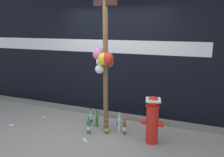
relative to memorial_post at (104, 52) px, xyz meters
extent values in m
plane|color=gray|center=(-0.18, -0.34, -1.58)|extent=(14.00, 14.00, 0.00)
cube|color=black|center=(-0.18, 1.15, 0.15)|extent=(10.00, 0.20, 3.46)
cube|color=silver|center=(-0.98, 1.05, 0.01)|extent=(5.69, 0.01, 0.30)
cube|color=slate|center=(-0.18, 0.73, -1.54)|extent=(8.00, 0.12, 0.08)
cylinder|color=brown|center=(0.02, 0.01, -0.24)|extent=(0.09, 0.09, 2.68)
sphere|color=yellow|center=(0.04, -0.09, -0.12)|extent=(0.23, 0.23, 0.23)
sphere|color=red|center=(0.09, -0.08, -0.11)|extent=(0.24, 0.24, 0.24)
sphere|color=#D66BB2|center=(-0.16, 0.10, -0.06)|extent=(0.24, 0.24, 0.24)
sphere|color=brown|center=(0.03, 0.15, -0.23)|extent=(0.18, 0.18, 0.18)
sphere|color=brown|center=(0.03, 0.15, -0.10)|extent=(0.13, 0.13, 0.13)
sphere|color=brown|center=(-0.01, 0.15, -0.06)|extent=(0.05, 0.05, 0.05)
sphere|color=brown|center=(0.07, 0.15, -0.06)|extent=(0.05, 0.05, 0.05)
sphere|color=brown|center=(0.03, 0.09, -0.10)|extent=(0.04, 0.04, 0.04)
sphere|color=silver|center=(-0.05, -0.11, -0.31)|extent=(0.16, 0.16, 0.16)
sphere|color=silver|center=(-0.05, -0.11, -0.19)|extent=(0.12, 0.12, 0.12)
sphere|color=silver|center=(-0.09, -0.11, -0.15)|extent=(0.05, 0.05, 0.05)
sphere|color=silver|center=(-0.01, -0.11, -0.15)|extent=(0.05, 0.05, 0.05)
sphere|color=#9D9992|center=(-0.05, -0.16, -0.19)|extent=(0.04, 0.04, 0.04)
cylinder|color=red|center=(0.97, -0.12, -1.24)|extent=(0.21, 0.21, 0.68)
cylinder|color=red|center=(0.97, -0.12, -0.89)|extent=(0.24, 0.24, 0.03)
sphere|color=red|center=(0.97, -0.12, -0.82)|extent=(0.20, 0.20, 0.20)
cylinder|color=red|center=(0.82, -0.12, -1.21)|extent=(0.10, 0.10, 0.10)
cylinder|color=red|center=(1.13, -0.12, -1.21)|extent=(0.10, 0.10, 0.10)
cube|color=white|center=(0.97, -0.12, -0.78)|extent=(0.31, 0.31, 0.03)
cylinder|color=#337038|center=(-0.24, -0.24, -1.45)|extent=(0.07, 0.07, 0.27)
cone|color=#337038|center=(-0.24, -0.24, -1.30)|extent=(0.07, 0.07, 0.03)
cylinder|color=#337038|center=(-0.24, -0.24, -1.25)|extent=(0.03, 0.03, 0.07)
cylinder|color=silver|center=(-0.24, -0.24, -1.46)|extent=(0.08, 0.08, 0.08)
cylinder|color=gold|center=(-0.24, -0.24, -1.21)|extent=(0.04, 0.04, 0.01)
cylinder|color=brown|center=(0.41, 0.00, -1.46)|extent=(0.07, 0.07, 0.24)
cone|color=brown|center=(0.41, 0.00, -1.33)|extent=(0.07, 0.07, 0.03)
cylinder|color=brown|center=(0.41, 0.00, -1.29)|extent=(0.03, 0.03, 0.06)
cylinder|color=silver|center=(0.41, 0.00, -1.47)|extent=(0.07, 0.07, 0.08)
cylinder|color=gold|center=(0.41, 0.00, -1.25)|extent=(0.04, 0.04, 0.01)
cylinder|color=#337038|center=(-0.24, 0.13, -1.47)|extent=(0.06, 0.06, 0.22)
cone|color=#337038|center=(-0.24, 0.13, -1.35)|extent=(0.06, 0.06, 0.02)
cylinder|color=#337038|center=(-0.24, 0.13, -1.29)|extent=(0.03, 0.03, 0.09)
cylinder|color=black|center=(-0.24, 0.13, -1.24)|extent=(0.03, 0.03, 0.01)
cylinder|color=#93CCE0|center=(-0.35, 0.08, -1.46)|extent=(0.07, 0.07, 0.24)
cone|color=#93CCE0|center=(-0.35, 0.08, -1.33)|extent=(0.07, 0.07, 0.03)
cylinder|color=#93CCE0|center=(-0.35, 0.08, -1.26)|extent=(0.04, 0.04, 0.10)
cylinder|color=#1E478C|center=(-0.35, 0.08, -1.45)|extent=(0.08, 0.08, 0.07)
cylinder|color=black|center=(-0.35, 0.08, -1.21)|extent=(0.04, 0.04, 0.01)
cylinder|color=#93CCE0|center=(0.23, 0.17, -1.47)|extent=(0.07, 0.07, 0.23)
cone|color=#93CCE0|center=(0.23, 0.17, -1.34)|extent=(0.07, 0.07, 0.03)
cylinder|color=#93CCE0|center=(0.23, 0.17, -1.30)|extent=(0.03, 0.03, 0.06)
cylinder|color=#1E478C|center=(0.23, 0.17, -1.45)|extent=(0.07, 0.07, 0.09)
cylinder|color=gold|center=(0.23, 0.17, -1.26)|extent=(0.04, 0.04, 0.01)
cylinder|color=brown|center=(0.08, -0.09, -1.48)|extent=(0.08, 0.08, 0.20)
cone|color=brown|center=(0.08, -0.09, -1.37)|extent=(0.08, 0.08, 0.03)
cylinder|color=brown|center=(0.08, -0.09, -1.32)|extent=(0.03, 0.03, 0.06)
cylinder|color=#D8C64C|center=(0.08, -0.09, -1.50)|extent=(0.08, 0.08, 0.05)
cylinder|color=gold|center=(0.08, -0.09, -1.29)|extent=(0.03, 0.03, 0.01)
cylinder|color=#B2DBEA|center=(0.29, 0.06, -1.44)|extent=(0.07, 0.07, 0.28)
cone|color=#B2DBEA|center=(0.29, 0.06, -1.29)|extent=(0.07, 0.07, 0.03)
cylinder|color=#B2DBEA|center=(0.29, 0.06, -1.23)|extent=(0.03, 0.03, 0.08)
cylinder|color=gold|center=(0.29, 0.06, -1.19)|extent=(0.04, 0.04, 0.01)
cube|color=#8C99B2|center=(-1.30, 0.12, -1.58)|extent=(0.09, 0.09, 0.01)
cube|color=silver|center=(-1.58, 0.12, -1.58)|extent=(0.07, 0.08, 0.01)
cube|color=silver|center=(-1.95, -0.50, -1.58)|extent=(0.11, 0.11, 0.01)
cube|color=silver|center=(-0.18, -0.50, -1.58)|extent=(0.15, 0.14, 0.01)
camera|label=1|loc=(1.75, -3.93, 0.46)|focal=37.11mm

